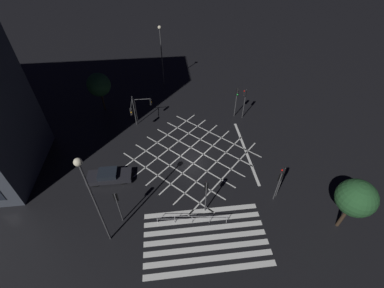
# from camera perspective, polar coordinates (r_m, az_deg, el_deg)

# --- Properties ---
(ground_plane) EXTENTS (200.00, 200.00, 0.00)m
(ground_plane) POSITION_cam_1_polar(r_m,az_deg,el_deg) (29.67, -0.00, -2.50)
(ground_plane) COLOR black
(road_markings) EXTENTS (15.88, 21.14, 0.01)m
(road_markings) POSITION_cam_1_polar(r_m,az_deg,el_deg) (25.72, 2.31, -11.99)
(road_markings) COLOR silver
(road_markings) RESTS_ON ground_plane
(traffic_light_se_main) EXTENTS (0.39, 0.36, 4.00)m
(traffic_light_se_main) POSITION_cam_1_polar(r_m,az_deg,el_deg) (25.03, 19.26, -6.93)
(traffic_light_se_main) COLOR #424244
(traffic_light_se_main) RESTS_ON ground_plane
(traffic_light_se_cross) EXTENTS (0.36, 0.39, 3.67)m
(traffic_light_se_cross) POSITION_cam_1_polar(r_m,az_deg,el_deg) (24.95, 18.74, -7.74)
(traffic_light_se_cross) COLOR #424244
(traffic_light_se_cross) RESTS_ON ground_plane
(traffic_light_sw_cross) EXTENTS (0.36, 0.39, 3.85)m
(traffic_light_sw_cross) POSITION_cam_1_polar(r_m,az_deg,el_deg) (23.01, -16.28, -12.11)
(traffic_light_sw_cross) COLOR #424244
(traffic_light_sw_cross) RESTS_ON ground_plane
(traffic_light_ne_main) EXTENTS (0.39, 0.36, 4.30)m
(traffic_light_ne_main) POSITION_cam_1_polar(r_m,az_deg,el_deg) (34.29, 11.59, 9.95)
(traffic_light_ne_main) COLOR #424244
(traffic_light_ne_main) RESTS_ON ground_plane
(traffic_light_nw_cross) EXTENTS (0.36, 2.65, 4.26)m
(traffic_light_nw_cross) POSITION_cam_1_polar(r_m,az_deg,el_deg) (31.98, -13.07, 7.28)
(traffic_light_nw_cross) COLOR #424244
(traffic_light_nw_cross) RESTS_ON ground_plane
(traffic_light_median_south) EXTENTS (0.36, 0.39, 3.98)m
(traffic_light_median_south) POSITION_cam_1_polar(r_m,az_deg,el_deg) (22.71, 3.14, -10.32)
(traffic_light_median_south) COLOR #424244
(traffic_light_median_south) RESTS_ON ground_plane
(traffic_light_ne_cross) EXTENTS (0.36, 0.39, 4.33)m
(traffic_light_ne_cross) POSITION_cam_1_polar(r_m,az_deg,el_deg) (34.33, 9.92, 10.26)
(traffic_light_ne_cross) COLOR #424244
(traffic_light_ne_cross) RESTS_ON ground_plane
(traffic_light_nw_main) EXTENTS (2.25, 0.36, 3.40)m
(traffic_light_nw_main) POSITION_cam_1_polar(r_m,az_deg,el_deg) (34.04, -10.52, 8.68)
(traffic_light_nw_main) COLOR #424244
(traffic_light_nw_main) RESTS_ON ground_plane
(street_lamp_east) EXTENTS (0.55, 0.55, 9.72)m
(street_lamp_east) POSITION_cam_1_polar(r_m,az_deg,el_deg) (18.99, -21.94, -9.00)
(street_lamp_east) COLOR #424244
(street_lamp_east) RESTS_ON ground_plane
(street_lamp_west) EXTENTS (0.50, 0.50, 9.16)m
(street_lamp_west) POSITION_cam_1_polar(r_m,az_deg,el_deg) (40.64, -6.91, 20.79)
(street_lamp_west) COLOR #424244
(street_lamp_west) RESTS_ON ground_plane
(street_tree_near) EXTENTS (3.09, 3.09, 5.57)m
(street_tree_near) POSITION_cam_1_polar(r_m,az_deg,el_deg) (24.52, 32.65, -10.09)
(street_tree_near) COLOR #38281C
(street_tree_near) RESTS_ON ground_plane
(street_tree_far) EXTENTS (3.08, 3.08, 5.51)m
(street_tree_far) POSITION_cam_1_polar(r_m,az_deg,el_deg) (36.87, -20.02, 12.25)
(street_tree_far) COLOR #38281C
(street_tree_far) RESTS_ON ground_plane
(waiting_car) EXTENTS (4.53, 1.77, 1.18)m
(waiting_car) POSITION_cam_1_polar(r_m,az_deg,el_deg) (28.11, -17.93, -6.74)
(waiting_car) COLOR black
(waiting_car) RESTS_ON ground_plane
(pedestrian_railing) EXTENTS (6.21, 0.75, 1.05)m
(pedestrian_railing) POSITION_cam_1_polar(r_m,az_deg,el_deg) (23.67, 0.00, -16.22)
(pedestrian_railing) COLOR #B7B7BC
(pedestrian_railing) RESTS_ON ground_plane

